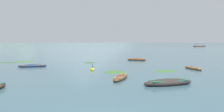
% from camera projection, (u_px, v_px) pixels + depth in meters
% --- Properties ---
extents(ground_plane, '(6000.00, 6000.00, 0.00)m').
position_uv_depth(ground_plane, '(96.00, 42.00, 1499.35)').
color(ground_plane, '#385660').
extents(mountain_1, '(791.11, 791.11, 252.08)m').
position_uv_depth(mountain_1, '(27.00, 30.00, 2071.22)').
color(mountain_1, slate).
rests_on(mountain_1, ground).
extents(mountain_2, '(1230.63, 1230.63, 492.82)m').
position_uv_depth(mountain_2, '(81.00, 19.00, 2027.34)').
color(mountain_2, slate).
rests_on(mountain_2, ground).
extents(rowboat_1, '(1.48, 3.40, 0.43)m').
position_uv_depth(rowboat_1, '(193.00, 68.00, 26.13)').
color(rowboat_1, brown).
rests_on(rowboat_1, ground).
extents(rowboat_2, '(4.72, 2.17, 0.66)m').
position_uv_depth(rowboat_2, '(168.00, 82.00, 16.59)').
color(rowboat_2, '#2D2826').
rests_on(rowboat_2, ground).
extents(rowboat_3, '(2.39, 3.96, 0.52)m').
position_uv_depth(rowboat_3, '(121.00, 77.00, 19.23)').
color(rowboat_3, brown).
rests_on(rowboat_3, ground).
extents(rowboat_4, '(4.16, 1.65, 0.51)m').
position_uv_depth(rowboat_4, '(32.00, 66.00, 28.53)').
color(rowboat_4, navy).
rests_on(rowboat_4, ground).
extents(rowboat_5, '(3.94, 2.48, 0.55)m').
position_uv_depth(rowboat_5, '(137.00, 60.00, 38.55)').
color(rowboat_5, brown).
rests_on(rowboat_5, ground).
extents(ferry_0, '(8.16, 3.31, 2.54)m').
position_uv_depth(ferry_0, '(199.00, 46.00, 147.92)').
color(ferry_0, brown).
rests_on(ferry_0, ground).
extents(mooring_buoy, '(0.50, 0.50, 0.97)m').
position_uv_depth(mooring_buoy, '(93.00, 70.00, 24.79)').
color(mooring_buoy, yellow).
rests_on(mooring_buoy, ground).
extents(weed_patch_0, '(3.36, 1.23, 0.14)m').
position_uv_depth(weed_patch_0, '(8.00, 63.00, 34.17)').
color(weed_patch_0, '#2D5628').
rests_on(weed_patch_0, ground).
extents(weed_patch_1, '(3.15, 3.13, 0.14)m').
position_uv_depth(weed_patch_1, '(115.00, 72.00, 23.47)').
color(weed_patch_1, '#38662D').
rests_on(weed_patch_1, ground).
extents(weed_patch_2, '(4.14, 3.68, 0.14)m').
position_uv_depth(weed_patch_2, '(26.00, 62.00, 36.12)').
color(weed_patch_2, '#38662D').
rests_on(weed_patch_2, ground).
extents(weed_patch_3, '(2.20, 1.85, 0.14)m').
position_uv_depth(weed_patch_3, '(89.00, 63.00, 34.23)').
color(weed_patch_3, '#2D5628').
rests_on(weed_patch_3, ground).
extents(weed_patch_4, '(3.37, 2.32, 0.14)m').
position_uv_depth(weed_patch_4, '(166.00, 71.00, 24.25)').
color(weed_patch_4, '#38662D').
rests_on(weed_patch_4, ground).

